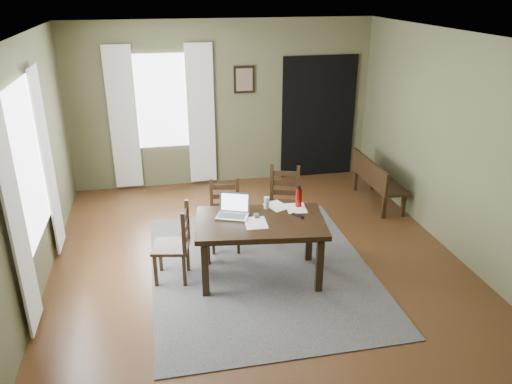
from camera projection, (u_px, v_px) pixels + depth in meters
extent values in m
cube|color=#492C16|center=(261.00, 270.00, 6.06)|extent=(5.00, 6.00, 0.01)
cube|color=brown|center=(223.00, 104.00, 8.23)|extent=(5.00, 0.02, 2.70)
cube|color=brown|center=(373.00, 342.00, 2.82)|extent=(5.00, 0.02, 2.70)
cube|color=brown|center=(21.00, 182.00, 5.06)|extent=(0.02, 6.00, 2.70)
cube|color=brown|center=(465.00, 151.00, 5.99)|extent=(0.02, 6.00, 2.70)
cube|color=white|center=(262.00, 38.00, 5.00)|extent=(5.00, 6.00, 0.02)
cube|color=#484848|center=(261.00, 269.00, 6.05)|extent=(2.60, 3.20, 0.01)
cube|color=black|center=(260.00, 223.00, 5.63)|extent=(1.55, 1.05, 0.06)
cube|color=black|center=(260.00, 227.00, 5.65)|extent=(1.38, 0.88, 0.05)
cube|color=black|center=(205.00, 271.00, 5.43)|extent=(0.09, 0.09, 0.62)
cube|color=black|center=(206.00, 241.00, 6.05)|extent=(0.09, 0.09, 0.62)
cube|color=black|center=(319.00, 266.00, 5.52)|extent=(0.09, 0.09, 0.62)
cube|color=black|center=(309.00, 237.00, 6.14)|extent=(0.09, 0.09, 0.62)
cube|color=black|center=(171.00, 247.00, 5.71)|extent=(0.47, 0.47, 0.04)
cube|color=black|center=(160.00, 256.00, 5.94)|extent=(0.05, 0.05, 0.39)
cube|color=black|center=(188.00, 256.00, 5.94)|extent=(0.05, 0.05, 0.39)
cube|color=black|center=(156.00, 271.00, 5.64)|extent=(0.05, 0.05, 0.39)
cube|color=black|center=(184.00, 271.00, 5.64)|extent=(0.05, 0.05, 0.39)
cube|color=black|center=(187.00, 220.00, 5.77)|extent=(0.05, 0.05, 0.50)
cube|color=black|center=(184.00, 234.00, 5.45)|extent=(0.05, 0.05, 0.50)
cube|color=black|center=(186.00, 237.00, 5.66)|extent=(0.08, 0.30, 0.07)
cube|color=black|center=(186.00, 227.00, 5.61)|extent=(0.08, 0.30, 0.07)
cube|color=black|center=(185.00, 216.00, 5.56)|extent=(0.08, 0.30, 0.07)
cube|color=black|center=(225.00, 220.00, 6.38)|extent=(0.44, 0.44, 0.04)
cube|color=black|center=(213.00, 241.00, 6.30)|extent=(0.04, 0.04, 0.38)
cube|color=black|center=(214.00, 229.00, 6.60)|extent=(0.04, 0.04, 0.38)
cube|color=black|center=(238.00, 240.00, 6.33)|extent=(0.04, 0.04, 0.38)
cube|color=black|center=(237.00, 228.00, 6.62)|extent=(0.04, 0.04, 0.38)
cube|color=black|center=(212.00, 197.00, 6.43)|extent=(0.05, 0.05, 0.49)
cube|color=black|center=(238.00, 196.00, 6.45)|extent=(0.05, 0.05, 0.49)
cube|color=black|center=(225.00, 205.00, 6.49)|extent=(0.29, 0.06, 0.07)
cube|color=black|center=(225.00, 196.00, 6.44)|extent=(0.29, 0.06, 0.07)
cube|color=black|center=(224.00, 187.00, 6.39)|extent=(0.29, 0.06, 0.07)
cube|color=black|center=(283.00, 207.00, 6.69)|extent=(0.52, 0.52, 0.04)
cube|color=black|center=(270.00, 226.00, 6.64)|extent=(0.05, 0.05, 0.40)
cube|color=black|center=(272.00, 216.00, 6.95)|extent=(0.05, 0.05, 0.40)
cube|color=black|center=(295.00, 228.00, 6.61)|extent=(0.05, 0.05, 0.40)
cube|color=black|center=(296.00, 217.00, 6.92)|extent=(0.05, 0.05, 0.40)
cube|color=black|center=(272.00, 183.00, 6.78)|extent=(0.06, 0.06, 0.51)
cube|color=black|center=(298.00, 184.00, 6.74)|extent=(0.06, 0.06, 0.51)
cube|color=black|center=(285.00, 192.00, 6.81)|extent=(0.30, 0.12, 0.07)
cube|color=black|center=(285.00, 183.00, 6.76)|extent=(0.30, 0.12, 0.07)
cube|color=black|center=(285.00, 174.00, 6.71)|extent=(0.30, 0.12, 0.07)
cube|color=black|center=(379.00, 180.00, 7.74)|extent=(0.41, 1.27, 0.05)
cube|color=black|center=(403.00, 205.00, 7.36)|extent=(0.05, 0.05, 0.35)
cube|color=black|center=(384.00, 207.00, 7.30)|extent=(0.05, 0.05, 0.35)
cube|color=black|center=(373.00, 179.00, 8.34)|extent=(0.05, 0.05, 0.35)
cube|color=black|center=(356.00, 180.00, 8.29)|extent=(0.05, 0.05, 0.35)
cube|color=black|center=(369.00, 170.00, 7.64)|extent=(0.05, 1.27, 0.31)
cube|color=#B7B7BC|center=(233.00, 216.00, 5.71)|extent=(0.42, 0.36, 0.02)
cube|color=#B7B7BC|center=(235.00, 202.00, 5.78)|extent=(0.36, 0.19, 0.23)
cube|color=silver|center=(235.00, 202.00, 5.77)|extent=(0.31, 0.16, 0.19)
cube|color=#3F3F42|center=(232.00, 216.00, 5.70)|extent=(0.33, 0.25, 0.00)
cube|color=#3F3F42|center=(256.00, 216.00, 5.71)|extent=(0.06, 0.09, 0.03)
cube|color=black|center=(298.00, 216.00, 5.72)|extent=(0.12, 0.16, 0.02)
cylinder|color=silver|center=(267.00, 203.00, 5.91)|extent=(0.08, 0.08, 0.14)
cylinder|color=#AC120D|center=(299.00, 198.00, 5.94)|extent=(0.09, 0.09, 0.22)
cylinder|color=black|center=(299.00, 188.00, 5.89)|extent=(0.05, 0.05, 0.04)
cube|color=white|center=(277.00, 206.00, 5.99)|extent=(0.32, 0.35, 0.00)
cube|color=white|center=(296.00, 208.00, 5.93)|extent=(0.25, 0.32, 0.00)
cube|color=white|center=(256.00, 223.00, 5.57)|extent=(0.26, 0.33, 0.00)
cube|color=white|center=(27.00, 166.00, 5.21)|extent=(0.01, 1.30, 1.70)
cube|color=white|center=(161.00, 101.00, 7.98)|extent=(1.00, 0.01, 1.50)
cube|color=silver|center=(16.00, 221.00, 4.57)|extent=(0.03, 0.48, 2.30)
cube|color=silver|center=(48.00, 162.00, 6.05)|extent=(0.03, 0.48, 2.30)
cube|color=silver|center=(123.00, 119.00, 7.94)|extent=(0.44, 0.03, 2.30)
cube|color=silver|center=(201.00, 115.00, 8.16)|extent=(0.44, 0.03, 2.30)
cube|color=black|center=(244.00, 80.00, 8.11)|extent=(0.34, 0.03, 0.44)
cube|color=brown|center=(244.00, 80.00, 8.10)|extent=(0.27, 0.01, 0.36)
cube|color=black|center=(318.00, 118.00, 8.62)|extent=(1.30, 0.03, 2.10)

